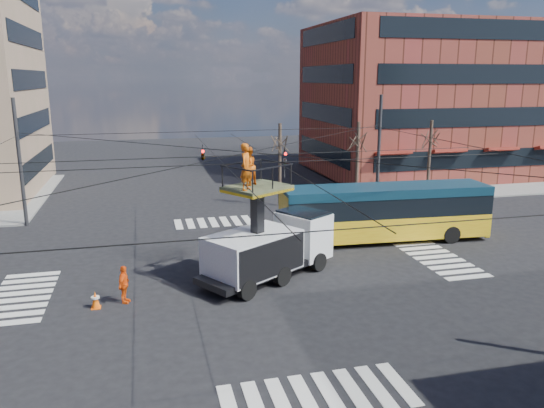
{
  "coord_description": "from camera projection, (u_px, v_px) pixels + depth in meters",
  "views": [
    {
      "loc": [
        -4.63,
        -23.17,
        9.16
      ],
      "look_at": [
        1.75,
        2.72,
        2.79
      ],
      "focal_mm": 35.0,
      "sensor_mm": 36.0,
      "label": 1
    }
  ],
  "objects": [
    {
      "name": "overhead_network",
      "position": [
        246.0,
        186.0,
        24.46
      ],
      "size": [
        24.24,
        24.24,
        8.0
      ],
      "color": "#2D2D30",
      "rests_on": "ground"
    },
    {
      "name": "ground",
      "position": [
        250.0,
        276.0,
        25.09
      ],
      "size": [
        120.0,
        120.0,
        0.0
      ],
      "primitive_type": "plane",
      "color": "black",
      "rests_on": "ground"
    },
    {
      "name": "building_ne",
      "position": [
        422.0,
        101.0,
        51.23
      ],
      "size": [
        20.06,
        16.06,
        14.0
      ],
      "color": "brown",
      "rests_on": "ground"
    },
    {
      "name": "tree_c",
      "position": [
        431.0,
        138.0,
        40.72
      ],
      "size": [
        2.0,
        2.0,
        6.0
      ],
      "color": "#382B21",
      "rests_on": "ground"
    },
    {
      "name": "traffic_cone",
      "position": [
        95.0,
        300.0,
        21.55
      ],
      "size": [
        0.36,
        0.36,
        0.71
      ],
      "primitive_type": "cone",
      "color": "#FF5E0A",
      "rests_on": "ground"
    },
    {
      "name": "utility_truck",
      "position": [
        270.0,
        235.0,
        24.57
      ],
      "size": [
        7.14,
        5.69,
        6.49
      ],
      "rotation": [
        0.0,
        0.0,
        0.56
      ],
      "color": "black",
      "rests_on": "ground"
    },
    {
      "name": "tree_a",
      "position": [
        280.0,
        143.0,
        37.93
      ],
      "size": [
        2.0,
        2.0,
        6.0
      ],
      "color": "#382B21",
      "rests_on": "ground"
    },
    {
      "name": "tree_b",
      "position": [
        358.0,
        140.0,
        39.33
      ],
      "size": [
        2.0,
        2.0,
        6.0
      ],
      "color": "#382B21",
      "rests_on": "ground"
    },
    {
      "name": "sidewalk_ne",
      "position": [
        424.0,
        177.0,
        49.8
      ],
      "size": [
        18.0,
        18.0,
        0.12
      ],
      "primitive_type": "cube",
      "color": "slate",
      "rests_on": "ground"
    },
    {
      "name": "worker_ground",
      "position": [
        124.0,
        285.0,
        21.95
      ],
      "size": [
        0.69,
        1.02,
        1.61
      ],
      "primitive_type": "imported",
      "rotation": [
        0.0,
        0.0,
        1.23
      ],
      "color": "#FF5910",
      "rests_on": "ground"
    },
    {
      "name": "crosswalks",
      "position": [
        250.0,
        276.0,
        25.09
      ],
      "size": [
        22.4,
        22.4,
        0.02
      ],
      "primitive_type": null,
      "color": "silver",
      "rests_on": "ground"
    },
    {
      "name": "flagger",
      "position": [
        314.0,
        248.0,
        26.32
      ],
      "size": [
        0.79,
        1.22,
        1.78
      ],
      "primitive_type": "imported",
      "rotation": [
        0.0,
        0.0,
        -1.45
      ],
      "color": "orange",
      "rests_on": "ground"
    },
    {
      "name": "city_bus",
      "position": [
        385.0,
        211.0,
        30.2
      ],
      "size": [
        12.03,
        3.24,
        3.2
      ],
      "rotation": [
        0.0,
        0.0,
        -0.05
      ],
      "color": "gold",
      "rests_on": "ground"
    }
  ]
}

